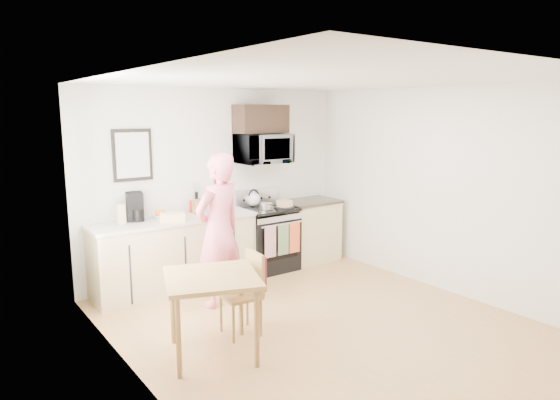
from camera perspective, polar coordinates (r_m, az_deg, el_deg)
floor at (r=5.59m, az=4.92°, el=-14.09°), size 4.60×4.60×0.00m
back_wall at (r=7.07m, az=-7.20°, el=1.99°), size 4.00×0.04×2.60m
front_wall at (r=3.82m, az=28.52°, el=-6.12°), size 4.00×0.04×2.60m
left_wall at (r=4.19m, az=-16.03°, el=-3.93°), size 0.04×4.60×2.60m
right_wall at (r=6.66m, az=18.23°, el=1.07°), size 0.04×4.60×2.60m
ceiling at (r=5.11m, az=5.37°, el=13.57°), size 4.00×4.60×0.04m
window at (r=4.90m, az=-18.99°, el=0.89°), size 0.06×1.40×1.50m
cabinet_left at (r=6.63m, az=-11.87°, el=-6.20°), size 2.10×0.60×0.90m
countertop_left at (r=6.52m, az=-12.02°, el=-2.23°), size 2.14×0.64×0.04m
cabinet_right at (r=7.77m, az=3.32°, el=-3.59°), size 0.84×0.60×0.90m
countertop_right at (r=7.67m, az=3.35°, el=-0.18°), size 0.88×0.64×0.04m
range at (r=7.29m, az=-1.45°, el=-4.61°), size 0.76×0.70×1.16m
microwave at (r=7.16m, az=-1.98°, el=5.87°), size 0.76×0.51×0.42m
upper_cabinet at (r=7.18m, az=-2.20°, el=9.24°), size 0.76×0.35×0.40m
wall_art at (r=6.51m, az=-16.51°, el=4.95°), size 0.50×0.04×0.65m
wall_trivet at (r=7.08m, az=-6.79°, el=2.01°), size 0.20×0.02×0.20m
person at (r=5.91m, az=-7.00°, el=-3.46°), size 0.75×0.59×1.82m
dining_table at (r=4.75m, az=-7.81°, el=-9.59°), size 0.93×0.93×0.79m
chair at (r=5.24m, az=-3.35°, el=-9.21°), size 0.44×0.40×0.86m
knife_block at (r=6.73m, az=-9.45°, el=-0.71°), size 0.11×0.14×0.20m
utensil_crock at (r=6.83m, az=-9.77°, el=-0.04°), size 0.13×0.13×0.40m
fruit_bowl at (r=6.55m, az=-13.55°, el=-1.69°), size 0.23×0.23×0.10m
milk_carton at (r=6.36m, az=-17.74°, el=-1.50°), size 0.09×0.09×0.24m
coffee_maker at (r=6.48m, az=-16.23°, el=-0.81°), size 0.26×0.32×0.35m
bread_bag at (r=6.31m, az=-12.15°, el=-1.94°), size 0.34×0.26×0.11m
cake at (r=7.17m, az=0.49°, el=-0.47°), size 0.30×0.30×0.10m
kettle at (r=7.27m, az=-3.02°, el=0.14°), size 0.20×0.20×0.25m
pot at (r=7.03m, az=-1.59°, el=-0.71°), size 0.18×0.30×0.09m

